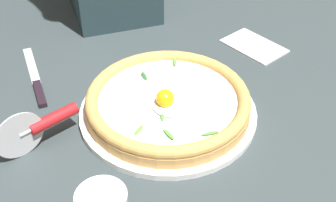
{
  "coord_description": "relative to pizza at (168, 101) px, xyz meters",
  "views": [
    {
      "loc": [
        -0.68,
        0.04,
        0.55
      ],
      "look_at": [
        -0.04,
        -0.01,
        0.03
      ],
      "focal_mm": 46.83,
      "sensor_mm": 36.0,
      "label": 1
    }
  ],
  "objects": [
    {
      "name": "ground_plane",
      "position": [
        0.04,
        0.01,
        -0.05
      ],
      "size": [
        2.4,
        2.4,
        0.03
      ],
      "primitive_type": "cube",
      "color": "#333E40",
      "rests_on": "ground"
    },
    {
      "name": "pizza_plate",
      "position": [
        0.0,
        -0.0,
        -0.03
      ],
      "size": [
        0.34,
        0.34,
        0.01
      ],
      "primitive_type": "cylinder",
      "color": "white",
      "rests_on": "ground"
    },
    {
      "name": "pizza",
      "position": [
        0.0,
        0.0,
        0.0
      ],
      "size": [
        0.31,
        0.31,
        0.06
      ],
      "color": "tan",
      "rests_on": "pizza_plate"
    },
    {
      "name": "pizza_cutter",
      "position": [
        -0.06,
        0.22,
        0.01
      ],
      "size": [
        0.1,
        0.13,
        0.09
      ],
      "color": "silver",
      "rests_on": "ground"
    },
    {
      "name": "table_knife",
      "position": [
        0.11,
        0.27,
        -0.03
      ],
      "size": [
        0.23,
        0.09,
        0.01
      ],
      "color": "silver",
      "rests_on": "ground"
    },
    {
      "name": "folded_napkin",
      "position": [
        0.23,
        -0.22,
        -0.03
      ],
      "size": [
        0.17,
        0.16,
        0.01
      ],
      "primitive_type": "cube",
      "rotation": [
        0.0,
        0.0,
        0.64
      ],
      "color": "white",
      "rests_on": "ground"
    }
  ]
}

